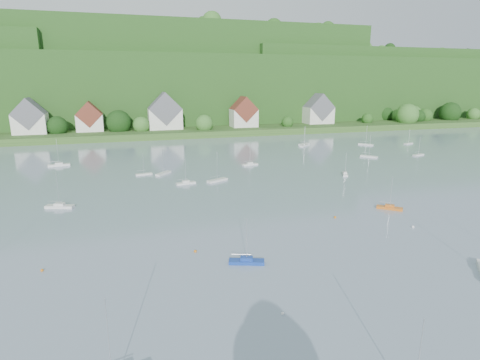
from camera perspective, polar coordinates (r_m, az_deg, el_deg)
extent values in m
cube|color=#2D501E|center=(209.74, -12.56, 7.27)|extent=(600.00, 60.00, 3.00)
cube|color=#1A4516|center=(283.23, -13.95, 12.70)|extent=(620.00, 160.00, 40.00)
cube|color=#1A4516|center=(278.88, -11.88, 14.44)|extent=(240.00, 130.00, 60.00)
cube|color=#1A4516|center=(315.48, 17.50, 12.95)|extent=(200.00, 110.00, 48.00)
sphere|color=#386826|center=(245.04, 23.36, 8.76)|extent=(12.88, 12.88, 12.88)
sphere|color=black|center=(257.65, 20.46, 9.07)|extent=(10.46, 10.46, 10.46)
sphere|color=#1B5218|center=(235.04, 18.19, 8.51)|extent=(6.45, 6.45, 6.45)
sphere|color=black|center=(262.36, 23.22, 8.91)|extent=(10.68, 10.68, 10.68)
sphere|color=black|center=(274.04, 28.47, 8.68)|extent=(12.85, 12.85, 12.85)
sphere|color=#386826|center=(192.91, -14.29, 7.82)|extent=(8.19, 8.19, 8.19)
sphere|color=#386826|center=(260.82, 24.06, 8.79)|extent=(10.50, 10.50, 10.50)
sphere|color=black|center=(255.52, 24.71, 8.45)|extent=(8.05, 8.05, 8.05)
sphere|color=#386826|center=(198.55, -27.51, 6.67)|extent=(6.49, 6.49, 6.49)
sphere|color=#386826|center=(209.95, 0.53, 9.11)|extent=(12.16, 12.16, 12.16)
sphere|color=#386826|center=(192.50, -5.27, 8.24)|extent=(8.73, 8.73, 8.73)
sphere|color=black|center=(196.89, -25.23, 7.14)|extent=(9.32, 9.32, 9.32)
sphere|color=#1B5218|center=(289.99, 31.20, 8.23)|extent=(7.74, 7.74, 7.74)
sphere|color=#1B5218|center=(261.01, 25.51, 8.52)|extent=(8.84, 8.84, 8.84)
sphere|color=#1B5218|center=(207.67, 6.99, 8.41)|extent=(6.24, 6.24, 6.24)
sphere|color=black|center=(228.38, 10.74, 8.96)|extent=(8.16, 8.16, 8.16)
sphere|color=#386826|center=(256.58, 22.17, 8.72)|extent=(8.09, 8.09, 8.09)
sphere|color=#386826|center=(288.57, 31.06, 8.25)|extent=(8.14, 8.14, 8.14)
sphere|color=black|center=(195.11, -17.37, 8.04)|extent=(11.92, 11.92, 11.92)
sphere|color=black|center=(265.87, -29.68, 17.99)|extent=(7.18, 7.18, 7.18)
sphere|color=#1B5218|center=(270.48, -5.26, 21.54)|extent=(12.83, 12.83, 12.83)
sphere|color=#386826|center=(253.46, -23.77, 20.76)|extent=(8.18, 8.18, 8.18)
sphere|color=#1B5218|center=(289.89, -14.27, 20.69)|extent=(12.73, 12.73, 12.73)
sphere|color=#1B5218|center=(272.77, 4.97, 21.43)|extent=(11.50, 11.50, 11.50)
sphere|color=#1B5218|center=(294.54, -1.74, 21.05)|extent=(14.65, 14.65, 14.65)
sphere|color=#386826|center=(247.40, -4.14, 22.20)|extent=(11.95, 11.95, 11.95)
sphere|color=#1B5218|center=(282.44, 12.75, 20.84)|extent=(9.76, 9.76, 9.76)
sphere|color=#386826|center=(285.90, -24.51, 19.79)|extent=(7.07, 7.07, 7.07)
sphere|color=black|center=(253.55, -14.96, 21.44)|extent=(8.21, 8.21, 8.21)
sphere|color=#386826|center=(277.12, -19.42, 20.64)|extent=(12.24, 12.24, 12.24)
sphere|color=#386826|center=(284.00, 11.36, 20.85)|extent=(9.00, 9.00, 9.00)
sphere|color=#1B5218|center=(291.70, 7.39, 20.78)|extent=(8.03, 8.03, 8.03)
sphere|color=#386826|center=(328.35, 20.05, 17.28)|extent=(9.52, 9.52, 9.52)
sphere|color=#386826|center=(364.69, 27.46, 16.18)|extent=(9.12, 9.12, 9.12)
sphere|color=#386826|center=(290.80, 7.19, 18.67)|extent=(14.97, 14.97, 14.97)
sphere|color=black|center=(295.94, 21.14, 17.54)|extent=(7.52, 7.52, 7.52)
sphere|color=#1B5218|center=(280.43, 3.08, 18.74)|extent=(9.78, 9.78, 9.78)
sphere|color=#1B5218|center=(295.64, 11.08, 18.36)|extent=(12.02, 12.02, 12.02)
sphere|color=black|center=(288.36, 16.25, 18.16)|extent=(11.57, 11.57, 11.57)
sphere|color=#1B5218|center=(269.04, 14.92, 18.60)|extent=(12.65, 12.65, 12.65)
sphere|color=#386826|center=(284.47, 17.96, 17.98)|extent=(8.28, 8.28, 8.28)
sphere|color=black|center=(328.27, 18.11, 17.37)|extent=(7.47, 7.47, 7.47)
sphere|color=#386826|center=(280.03, 7.87, 18.63)|extent=(9.48, 9.48, 9.48)
sphere|color=black|center=(345.94, 20.43, 16.03)|extent=(8.43, 8.43, 8.43)
sphere|color=#1B5218|center=(271.60, -22.90, 16.64)|extent=(12.01, 12.01, 12.01)
sphere|color=black|center=(320.39, 22.27, 16.23)|extent=(13.54, 13.54, 13.54)
sphere|color=black|center=(292.72, 11.06, 17.33)|extent=(15.08, 15.08, 15.08)
sphere|color=#386826|center=(302.43, 7.83, 17.38)|extent=(15.99, 15.99, 15.99)
sphere|color=black|center=(280.70, -15.00, 17.28)|extent=(15.72, 15.72, 15.72)
sphere|color=#386826|center=(387.53, 21.27, 15.83)|extent=(14.17, 14.17, 14.17)
sphere|color=#1B5218|center=(277.33, -11.80, 17.31)|extent=(10.54, 10.54, 10.54)
sphere|color=black|center=(346.47, 30.27, 15.18)|extent=(14.14, 14.14, 14.14)
cube|color=silver|center=(199.82, -28.40, 7.30)|extent=(14.00, 10.00, 9.00)
cube|color=#5C5B63|center=(199.45, -28.55, 8.58)|extent=(14.00, 10.40, 14.00)
cube|color=silver|center=(198.32, -21.15, 7.86)|extent=(12.00, 9.00, 8.00)
cube|color=brown|center=(197.97, -21.25, 9.01)|extent=(12.00, 9.36, 12.00)
cube|color=silver|center=(197.59, -10.93, 8.83)|extent=(16.00, 11.00, 10.00)
cube|color=#5C5B63|center=(197.19, -11.00, 10.28)|extent=(16.00, 11.44, 16.00)
cube|color=silver|center=(203.57, 0.54, 9.10)|extent=(13.00, 10.00, 9.00)
cube|color=brown|center=(203.21, 0.54, 10.36)|extent=(13.00, 10.40, 13.00)
cube|color=silver|center=(224.47, 11.42, 9.31)|extent=(15.00, 10.00, 9.00)
cube|color=#5C5B63|center=(224.15, 11.48, 10.45)|extent=(15.00, 10.40, 15.00)
cylinder|color=silver|center=(36.91, -18.69, -21.69)|extent=(0.10, 0.10, 8.28)
cube|color=navy|center=(58.35, 0.98, -11.92)|extent=(5.40, 3.08, 0.52)
cube|color=navy|center=(58.13, 0.98, -11.46)|extent=(2.06, 1.56, 0.50)
cylinder|color=silver|center=(56.89, 1.00, -8.74)|extent=(0.10, 0.10, 6.51)
cylinder|color=silver|center=(57.87, 0.20, -10.87)|extent=(2.73, 1.01, 0.08)
cube|color=#CB661E|center=(87.31, 21.11, -3.86)|extent=(4.86, 4.46, 0.52)
cube|color=#CB661E|center=(87.16, 21.14, -3.54)|extent=(2.03, 1.95, 0.50)
cylinder|color=silver|center=(86.34, 21.32, -1.66)|extent=(0.10, 0.10, 6.46)
cylinder|color=silver|center=(87.00, 20.67, -3.08)|extent=(2.21, 1.91, 0.08)
sphere|color=white|center=(47.54, 6.29, -19.01)|extent=(0.38, 0.38, 0.38)
sphere|color=orange|center=(78.73, 13.78, -5.43)|extent=(0.49, 0.49, 0.49)
sphere|color=orange|center=(62.39, -6.59, -10.47)|extent=(0.47, 0.47, 0.47)
sphere|color=white|center=(78.33, 24.06, -6.41)|extent=(0.50, 0.50, 0.50)
sphere|color=orange|center=(62.90, -27.05, -11.83)|extent=(0.44, 0.44, 0.44)
cube|color=silver|center=(104.00, -3.35, -0.04)|extent=(6.07, 4.04, 0.59)
cylinder|color=silver|center=(103.08, -3.38, 2.12)|extent=(0.10, 0.10, 7.42)
cylinder|color=silver|center=(103.18, -3.74, 0.52)|extent=(2.98, 1.47, 0.08)
cube|color=silver|center=(180.81, 23.50, 4.93)|extent=(4.94, 2.71, 0.48)
cylinder|color=silver|center=(180.38, 23.60, 5.94)|extent=(0.10, 0.10, 5.95)
cylinder|color=silver|center=(180.06, 23.41, 5.28)|extent=(2.52, 0.87, 0.08)
cube|color=silver|center=(135.24, -25.03, 2.00)|extent=(6.60, 2.46, 0.65)
cube|color=silver|center=(135.13, -25.06, 2.24)|extent=(2.38, 1.49, 0.50)
cylinder|color=silver|center=(134.48, -25.23, 3.81)|extent=(0.10, 0.10, 8.06)
cylinder|color=silver|center=(135.07, -25.49, 2.47)|extent=(3.54, 0.45, 0.08)
cube|color=silver|center=(162.84, 9.46, 5.04)|extent=(5.82, 5.23, 0.61)
cylinder|color=silver|center=(162.24, 9.52, 6.48)|extent=(0.10, 0.10, 7.67)
cylinder|color=silver|center=(161.83, 9.34, 5.42)|extent=(2.65, 2.21, 0.08)
cube|color=silver|center=(115.08, 15.17, 0.85)|extent=(3.29, 4.78, 0.47)
cube|color=silver|center=(114.97, 15.18, 1.09)|extent=(1.56, 1.88, 0.50)
cylinder|color=silver|center=(114.41, 15.27, 2.40)|extent=(0.10, 0.10, 5.86)
cylinder|color=silver|center=(114.15, 15.23, 1.33)|extent=(1.23, 2.34, 0.08)
cube|color=silver|center=(114.31, -13.93, 0.84)|extent=(4.80, 2.02, 0.46)
cylinder|color=silver|center=(113.64, -14.03, 2.38)|extent=(0.10, 0.10, 5.81)
cylinder|color=silver|center=(113.92, -14.31, 1.36)|extent=(2.54, 0.49, 0.08)
cube|color=silver|center=(113.80, -11.18, 0.96)|extent=(4.93, 5.17, 0.56)
cylinder|color=silver|center=(113.00, -11.28, 2.82)|extent=(0.10, 0.10, 6.98)
cylinder|color=silver|center=(112.89, -11.47, 1.45)|extent=(2.14, 2.32, 0.08)
cube|color=silver|center=(102.01, -7.95, -0.46)|extent=(5.30, 2.31, 0.51)
cube|color=silver|center=(101.88, -7.96, -0.19)|extent=(1.94, 1.30, 0.50)
cylinder|color=silver|center=(101.19, -8.02, 1.43)|extent=(0.10, 0.10, 6.41)
cylinder|color=silver|center=(101.49, -8.39, 0.12)|extent=(2.79, 0.57, 0.08)
cube|color=silver|center=(90.67, -24.94, -3.56)|extent=(6.07, 3.44, 0.59)
cube|color=silver|center=(90.52, -24.98, -3.24)|extent=(2.31, 1.75, 0.50)
cylinder|color=silver|center=(89.63, -25.21, -1.16)|extent=(0.10, 0.10, 7.32)
cylinder|color=silver|center=(90.74, -25.52, -2.83)|extent=(3.07, 1.11, 0.08)
cube|color=silver|center=(166.33, 9.38, 5.22)|extent=(5.80, 3.99, 0.57)
cylinder|color=silver|center=(165.78, 9.43, 6.54)|extent=(0.10, 0.10, 7.12)
cylinder|color=silver|center=(165.48, 9.22, 5.60)|extent=(2.83, 1.49, 0.08)
cube|color=silver|center=(171.44, 17.99, 4.99)|extent=(5.16, 5.70, 0.60)
cylinder|color=silver|center=(170.87, 18.09, 6.33)|extent=(0.10, 0.10, 7.52)
cylinder|color=silver|center=(171.50, 17.73, 5.42)|extent=(2.19, 2.59, 0.08)
cube|color=silver|center=(123.72, 1.48, 2.29)|extent=(5.35, 2.22, 0.52)
cube|color=silver|center=(123.62, 1.48, 2.52)|extent=(1.95, 1.28, 0.50)
cylinder|color=silver|center=(123.04, 1.49, 3.88)|extent=(0.10, 0.10, 6.48)
cylinder|color=silver|center=(123.15, 1.16, 2.78)|extent=(2.83, 0.51, 0.08)
cube|color=silver|center=(154.13, 24.72, 3.37)|extent=(5.19, 2.74, 0.50)
cylinder|color=silver|center=(153.60, 24.85, 4.60)|extent=(0.10, 0.10, 6.25)
cylinder|color=silver|center=(153.31, 24.62, 3.77)|extent=(2.66, 0.85, 0.08)
cube|color=silver|center=(144.27, 18.42, 3.30)|extent=(4.99, 5.59, 0.59)
cylinder|color=silver|center=(143.61, 18.54, 4.86)|extent=(0.10, 0.10, 7.34)
cylinder|color=silver|center=(144.30, 18.12, 3.81)|extent=(2.11, 2.55, 0.08)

